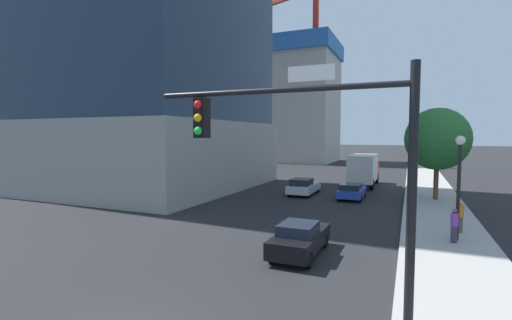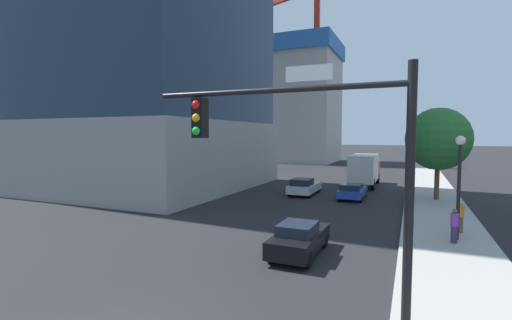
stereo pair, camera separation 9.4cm
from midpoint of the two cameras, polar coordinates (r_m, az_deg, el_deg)
sidewalk at (r=26.53m, az=26.92°, el=-7.43°), size 4.10×120.00×0.15m
construction_building at (r=71.86m, az=7.40°, el=10.13°), size 14.88×15.49×31.51m
traffic_light_pole at (r=8.48m, az=8.60°, el=1.25°), size 6.41×0.48×6.56m
street_lamp at (r=19.37m, az=29.67°, el=-1.47°), size 0.44×0.44×4.94m
street_tree at (r=30.98m, az=27.01°, el=2.97°), size 4.79×4.79×7.08m
car_silver at (r=31.32m, az=7.72°, el=-4.19°), size 1.93×4.55×1.45m
car_blue at (r=29.99m, az=15.12°, el=-4.77°), size 1.83×4.24×1.30m
car_black at (r=15.81m, az=7.04°, el=-12.25°), size 1.72×4.19×1.42m
box_truck at (r=37.56m, az=16.91°, el=-1.32°), size 2.35×7.53×3.21m
pedestrian_purple_shirt at (r=19.15m, az=29.06°, el=-9.08°), size 0.34×0.34×1.59m
pedestrian_orange_shirt at (r=21.24m, az=29.78°, el=-7.78°), size 0.34×0.34×1.64m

